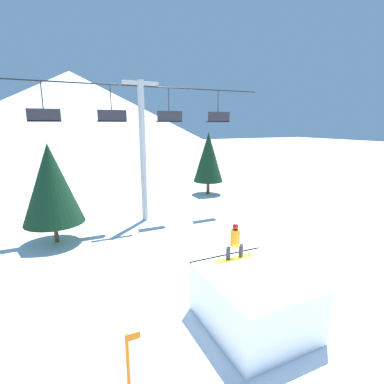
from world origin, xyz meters
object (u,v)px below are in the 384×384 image
(trail_marker, at_px, (128,359))
(snowboarder, at_px, (235,242))
(snow_ramp, at_px, (253,301))
(pine_tree_near, at_px, (51,184))

(trail_marker, bearing_deg, snowboarder, 23.27)
(snow_ramp, distance_m, pine_tree_near, 12.59)
(trail_marker, bearing_deg, pine_tree_near, 97.01)
(snow_ramp, xyz_separation_m, trail_marker, (-4.36, -0.60, -0.11))
(pine_tree_near, distance_m, trail_marker, 11.88)
(snowboarder, bearing_deg, snow_ramp, -93.32)
(pine_tree_near, relative_size, trail_marker, 3.68)
(pine_tree_near, bearing_deg, snow_ramp, -62.09)
(snowboarder, bearing_deg, trail_marker, -156.73)
(pine_tree_near, bearing_deg, trail_marker, -82.99)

